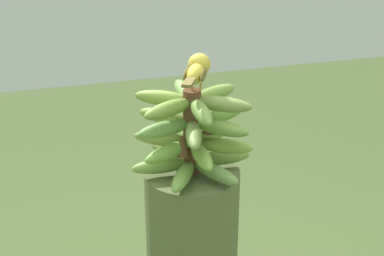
{
  "coord_description": "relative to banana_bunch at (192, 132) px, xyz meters",
  "views": [
    {
      "loc": [
        -1.26,
        0.37,
        1.82
      ],
      "look_at": [
        0.0,
        0.0,
        1.25
      ],
      "focal_mm": 53.9,
      "sensor_mm": 36.0,
      "label": 1
    }
  ],
  "objects": [
    {
      "name": "banana_bunch",
      "position": [
        0.0,
        0.0,
        0.0
      ],
      "size": [
        0.31,
        0.32,
        0.22
      ],
      "color": "brown",
      "rests_on": "banana_tree"
    },
    {
      "name": "perched_bird",
      "position": [
        0.01,
        -0.02,
        0.16
      ],
      "size": [
        0.17,
        0.11,
        0.08
      ],
      "color": "#C68933",
      "rests_on": "banana_bunch"
    }
  ]
}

